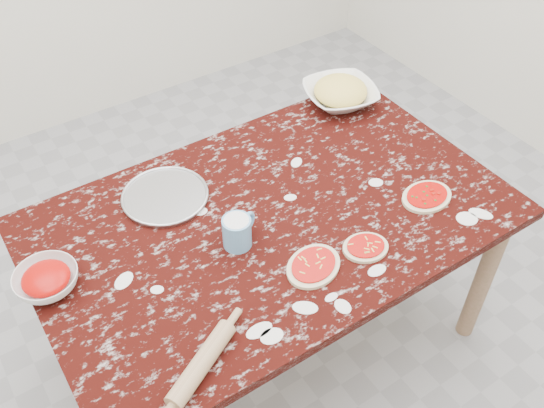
{
  "coord_description": "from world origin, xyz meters",
  "views": [
    {
      "loc": [
        -0.79,
        -1.2,
        2.19
      ],
      "look_at": [
        0.0,
        0.0,
        0.8
      ],
      "focal_mm": 39.46,
      "sensor_mm": 36.0,
      "label": 1
    }
  ],
  "objects_px": {
    "worktable": "(272,231)",
    "sauce_bowl": "(47,281)",
    "rolling_pin": "(202,364)",
    "flour_mug": "(238,231)",
    "cheese_bowl": "(340,95)",
    "pizza_tray": "(165,197)"
  },
  "relations": [
    {
      "from": "worktable",
      "to": "sauce_bowl",
      "type": "bearing_deg",
      "value": 171.33
    },
    {
      "from": "flour_mug",
      "to": "rolling_pin",
      "type": "height_order",
      "value": "flour_mug"
    },
    {
      "from": "flour_mug",
      "to": "cheese_bowl",
      "type": "bearing_deg",
      "value": 30.39
    },
    {
      "from": "pizza_tray",
      "to": "flour_mug",
      "type": "bearing_deg",
      "value": -72.36
    },
    {
      "from": "flour_mug",
      "to": "rolling_pin",
      "type": "relative_size",
      "value": 0.5
    },
    {
      "from": "cheese_bowl",
      "to": "flour_mug",
      "type": "bearing_deg",
      "value": -149.61
    },
    {
      "from": "cheese_bowl",
      "to": "flour_mug",
      "type": "xyz_separation_m",
      "value": [
        -0.77,
        -0.45,
        0.02
      ]
    },
    {
      "from": "cheese_bowl",
      "to": "flour_mug",
      "type": "distance_m",
      "value": 0.89
    },
    {
      "from": "pizza_tray",
      "to": "rolling_pin",
      "type": "distance_m",
      "value": 0.7
    },
    {
      "from": "sauce_bowl",
      "to": "flour_mug",
      "type": "xyz_separation_m",
      "value": [
        0.57,
        -0.16,
        0.03
      ]
    },
    {
      "from": "worktable",
      "to": "sauce_bowl",
      "type": "distance_m",
      "value": 0.75
    },
    {
      "from": "cheese_bowl",
      "to": "flour_mug",
      "type": "height_order",
      "value": "flour_mug"
    },
    {
      "from": "sauce_bowl",
      "to": "worktable",
      "type": "bearing_deg",
      "value": -8.67
    },
    {
      "from": "pizza_tray",
      "to": "rolling_pin",
      "type": "height_order",
      "value": "rolling_pin"
    },
    {
      "from": "rolling_pin",
      "to": "worktable",
      "type": "bearing_deg",
      "value": 38.9
    },
    {
      "from": "worktable",
      "to": "cheese_bowl",
      "type": "bearing_deg",
      "value": 33.55
    },
    {
      "from": "sauce_bowl",
      "to": "rolling_pin",
      "type": "height_order",
      "value": "sauce_bowl"
    },
    {
      "from": "sauce_bowl",
      "to": "cheese_bowl",
      "type": "bearing_deg",
      "value": 12.22
    },
    {
      "from": "flour_mug",
      "to": "rolling_pin",
      "type": "distance_m",
      "value": 0.47
    },
    {
      "from": "sauce_bowl",
      "to": "flour_mug",
      "type": "bearing_deg",
      "value": -15.75
    },
    {
      "from": "sauce_bowl",
      "to": "rolling_pin",
      "type": "relative_size",
      "value": 0.72
    },
    {
      "from": "worktable",
      "to": "rolling_pin",
      "type": "height_order",
      "value": "rolling_pin"
    }
  ]
}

